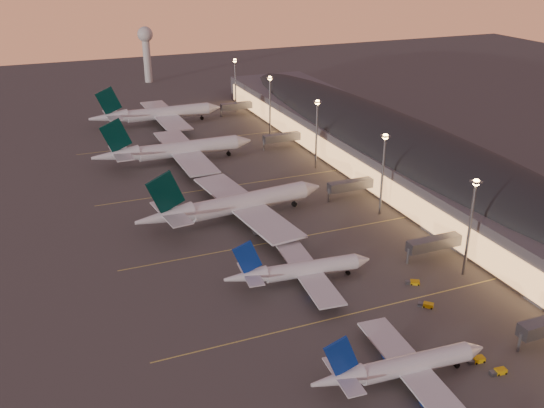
{
  "coord_description": "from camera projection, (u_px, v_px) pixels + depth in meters",
  "views": [
    {
      "loc": [
        -59.85,
        -105.42,
        77.36
      ],
      "look_at": [
        2.0,
        45.0,
        7.0
      ],
      "focal_mm": 40.0,
      "sensor_mm": 36.0,
      "label": 1
    }
  ],
  "objects": [
    {
      "name": "ground",
      "position": [
        337.0,
        304.0,
        141.09
      ],
      "size": [
        700.0,
        700.0,
        0.0
      ],
      "primitive_type": "plane",
      "color": "#484542"
    },
    {
      "name": "airliner_narrow_south",
      "position": [
        401.0,
        367.0,
        114.82
      ],
      "size": [
        36.79,
        32.91,
        13.14
      ],
      "rotation": [
        0.0,
        0.0,
        -0.06
      ],
      "color": "silver",
      "rests_on": "ground"
    },
    {
      "name": "airliner_narrow_north",
      "position": [
        299.0,
        270.0,
        148.41
      ],
      "size": [
        37.9,
        33.98,
        13.53
      ],
      "rotation": [
        0.0,
        0.0,
        -0.09
      ],
      "color": "silver",
      "rests_on": "ground"
    },
    {
      "name": "airliner_wide_near",
      "position": [
        234.0,
        205.0,
        181.77
      ],
      "size": [
        60.82,
        55.77,
        19.45
      ],
      "rotation": [
        0.0,
        0.0,
        0.11
      ],
      "color": "silver",
      "rests_on": "ground"
    },
    {
      "name": "airliner_wide_mid",
      "position": [
        175.0,
        150.0,
        229.37
      ],
      "size": [
        61.44,
        55.75,
        19.72
      ],
      "rotation": [
        0.0,
        0.0,
        0.01
      ],
      "color": "silver",
      "rests_on": "ground"
    },
    {
      "name": "airliner_wide_far",
      "position": [
        157.0,
        114.0,
        277.86
      ],
      "size": [
        60.96,
        55.37,
        19.55
      ],
      "rotation": [
        0.0,
        0.0,
        0.02
      ],
      "color": "silver",
      "rests_on": "ground"
    },
    {
      "name": "terminal_building",
      "position": [
        395.0,
        147.0,
        220.7
      ],
      "size": [
        56.35,
        255.0,
        17.46
      ],
      "color": "#535258",
      "rests_on": "ground"
    },
    {
      "name": "light_masts",
      "position": [
        343.0,
        138.0,
        201.86
      ],
      "size": [
        2.2,
        217.2,
        25.9
      ],
      "color": "slate",
      "rests_on": "ground"
    },
    {
      "name": "radar_tower",
      "position": [
        146.0,
        45.0,
        356.59
      ],
      "size": [
        9.0,
        9.0,
        32.5
      ],
      "color": "silver",
      "rests_on": "ground"
    },
    {
      "name": "lane_markings",
      "position": [
        272.0,
        234.0,
        175.04
      ],
      "size": [
        90.0,
        180.36,
        0.0
      ],
      "color": "#D8C659",
      "rests_on": "ground"
    },
    {
      "name": "baggage_tug_a",
      "position": [
        499.0,
        372.0,
        118.03
      ],
      "size": [
        3.49,
        1.73,
        1.0
      ],
      "rotation": [
        0.0,
        0.0,
        -0.1
      ],
      "color": "#E3AE0B",
      "rests_on": "ground"
    },
    {
      "name": "baggage_tug_b",
      "position": [
        476.0,
        360.0,
        121.3
      ],
      "size": [
        3.76,
        1.89,
        1.08
      ],
      "rotation": [
        0.0,
        0.0,
        -0.12
      ],
      "color": "#E3AE0B",
      "rests_on": "ground"
    },
    {
      "name": "baggage_tug_c",
      "position": [
        413.0,
        282.0,
        149.02
      ],
      "size": [
        3.57,
        2.79,
        1.0
      ],
      "rotation": [
        0.0,
        0.0,
        -0.51
      ],
      "color": "#E3AE0B",
      "rests_on": "ground"
    },
    {
      "name": "baggage_tug_d",
      "position": [
        426.0,
        305.0,
        139.73
      ],
      "size": [
        3.43,
        3.4,
        1.04
      ],
      "rotation": [
        0.0,
        0.0,
        -0.77
      ],
      "color": "#E3AE0B",
      "rests_on": "ground"
    }
  ]
}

